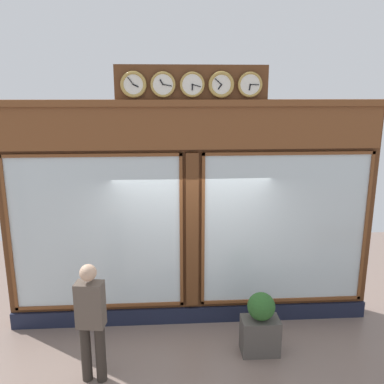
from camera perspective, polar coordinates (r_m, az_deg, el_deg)
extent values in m
cube|color=#5B3319|center=(6.70, -0.08, -3.68)|extent=(5.99, 0.30, 3.61)
cube|color=#191E33|center=(7.23, 0.01, -16.77)|extent=(5.99, 0.08, 0.28)
cube|color=brown|center=(6.22, 0.02, 8.90)|extent=(5.87, 0.08, 0.64)
cube|color=brown|center=(6.22, 0.01, 12.33)|extent=(6.11, 0.20, 0.10)
cube|color=silver|center=(6.86, 12.85, -5.12)|extent=(2.64, 0.02, 2.46)
cube|color=brown|center=(6.55, 13.48, 5.27)|extent=(2.74, 0.04, 0.05)
cube|color=brown|center=(7.35, 12.35, -14.49)|extent=(2.74, 0.04, 0.05)
cube|color=brown|center=(7.34, 23.06, -4.66)|extent=(0.05, 0.04, 2.56)
cube|color=brown|center=(6.59, 1.54, -5.56)|extent=(0.05, 0.04, 2.56)
cube|color=silver|center=(6.68, -13.20, -5.67)|extent=(2.64, 0.02, 2.46)
cube|color=brown|center=(6.36, -13.85, 5.00)|extent=(2.74, 0.04, 0.05)
cube|color=brown|center=(7.18, -12.65, -15.23)|extent=(2.74, 0.04, 0.05)
cube|color=brown|center=(7.02, -24.19, -5.61)|extent=(0.05, 0.04, 2.56)
cube|color=brown|center=(6.57, -1.51, -5.62)|extent=(0.05, 0.04, 2.56)
cube|color=#5B3319|center=(6.59, 0.02, -5.58)|extent=(0.20, 0.10, 2.56)
cube|color=#5B3319|center=(6.26, -0.01, 14.77)|extent=(2.29, 0.06, 0.57)
cylinder|color=white|center=(6.30, 8.12, 14.63)|extent=(0.30, 0.02, 0.30)
torus|color=#B79347|center=(6.29, 8.12, 14.63)|extent=(0.37, 0.04, 0.37)
cube|color=black|center=(6.28, 8.07, 14.26)|extent=(0.03, 0.01, 0.08)
cube|color=black|center=(6.29, 8.74, 14.60)|extent=(0.13, 0.01, 0.01)
sphere|color=black|center=(6.28, 8.15, 14.63)|extent=(0.02, 0.02, 0.02)
cylinder|color=white|center=(6.22, 4.12, 14.74)|extent=(0.30, 0.02, 0.30)
torus|color=#B79347|center=(6.22, 4.12, 14.74)|extent=(0.38, 0.05, 0.38)
cube|color=black|center=(6.21, 3.91, 14.43)|extent=(0.06, 0.01, 0.08)
cube|color=black|center=(6.20, 3.68, 15.14)|extent=(0.10, 0.01, 0.09)
sphere|color=black|center=(6.21, 4.14, 14.74)|extent=(0.02, 0.02, 0.02)
cylinder|color=white|center=(6.18, 0.04, 14.78)|extent=(0.30, 0.02, 0.30)
torus|color=#B79347|center=(6.18, 0.04, 14.78)|extent=(0.37, 0.04, 0.37)
cube|color=black|center=(6.17, 0.04, 14.40)|extent=(0.02, 0.01, 0.08)
cube|color=black|center=(6.17, 0.64, 14.63)|extent=(0.13, 0.01, 0.04)
sphere|color=black|center=(6.16, 0.05, 14.78)|extent=(0.02, 0.02, 0.02)
cylinder|color=white|center=(6.17, -4.08, 14.74)|extent=(0.30, 0.02, 0.30)
torus|color=#B79347|center=(6.16, -4.08, 14.75)|extent=(0.37, 0.04, 0.37)
cube|color=black|center=(6.15, -4.29, 15.07)|extent=(0.06, 0.01, 0.08)
cube|color=black|center=(6.15, -3.47, 14.66)|extent=(0.13, 0.01, 0.03)
sphere|color=black|center=(6.15, -4.08, 14.75)|extent=(0.02, 0.02, 0.02)
cylinder|color=white|center=(6.18, -8.19, 14.64)|extent=(0.30, 0.02, 0.30)
torus|color=#B79347|center=(6.18, -8.19, 14.64)|extent=(0.38, 0.05, 0.38)
cube|color=black|center=(6.17, -7.84, 14.49)|extent=(0.08, 0.01, 0.05)
cube|color=black|center=(6.17, -8.59, 15.10)|extent=(0.09, 0.01, 0.11)
sphere|color=black|center=(6.17, -8.20, 14.64)|extent=(0.02, 0.02, 0.02)
cylinder|color=#312A24|center=(6.07, -14.57, -20.89)|extent=(0.14, 0.14, 0.82)
cylinder|color=#312A24|center=(6.01, -12.63, -21.13)|extent=(0.14, 0.14, 0.82)
cube|color=brown|center=(5.66, -14.03, -15.01)|extent=(0.39, 0.27, 0.62)
sphere|color=tan|center=(5.46, -14.31, -10.86)|extent=(0.22, 0.22, 0.22)
cube|color=#4C4742|center=(6.54, 9.46, -19.16)|extent=(0.56, 0.36, 0.56)
sphere|color=#285623|center=(6.29, 9.64, -15.47)|extent=(0.41, 0.41, 0.41)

